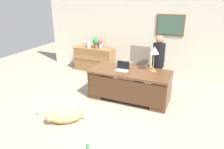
# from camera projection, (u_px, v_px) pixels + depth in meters

# --- Properties ---
(ground_plane) EXTENTS (12.00, 12.00, 0.00)m
(ground_plane) POSITION_uv_depth(u_px,v_px,m) (110.00, 108.00, 4.99)
(ground_plane) COLOR #9E937F
(back_wall) EXTENTS (7.00, 0.16, 2.70)m
(back_wall) POSITION_uv_depth(u_px,v_px,m) (142.00, 34.00, 6.73)
(back_wall) COLOR beige
(back_wall) RESTS_ON ground_plane
(desk) EXTENTS (2.00, 0.91, 0.77)m
(desk) POSITION_uv_depth(u_px,v_px,m) (130.00, 84.00, 5.30)
(desk) COLOR brown
(desk) RESTS_ON ground_plane
(credenza) EXTENTS (1.37, 0.50, 0.82)m
(credenza) POSITION_uv_depth(u_px,v_px,m) (94.00, 59.00, 7.37)
(credenza) COLOR olive
(credenza) RESTS_ON ground_plane
(armchair) EXTENTS (0.60, 0.59, 1.17)m
(armchair) POSITION_uv_depth(u_px,v_px,m) (138.00, 69.00, 6.11)
(armchair) COLOR gray
(armchair) RESTS_ON ground_plane
(person_standing) EXTENTS (0.32, 0.32, 1.58)m
(person_standing) POSITION_uv_depth(u_px,v_px,m) (158.00, 64.00, 5.56)
(person_standing) COLOR #262323
(person_standing) RESTS_ON ground_plane
(dog_lying) EXTENTS (0.71, 0.64, 0.30)m
(dog_lying) POSITION_uv_depth(u_px,v_px,m) (65.00, 116.00, 4.37)
(dog_lying) COLOR tan
(dog_lying) RESTS_ON ground_plane
(laptop) EXTENTS (0.32, 0.22, 0.22)m
(laptop) POSITION_uv_depth(u_px,v_px,m) (123.00, 68.00, 5.23)
(laptop) COLOR #B2B5BA
(laptop) RESTS_ON desk
(desk_lamp) EXTENTS (0.22, 0.22, 0.64)m
(desk_lamp) POSITION_uv_depth(u_px,v_px,m) (154.00, 52.00, 4.99)
(desk_lamp) COLOR #9E8447
(desk_lamp) RESTS_ON desk
(vase_with_flowers) EXTENTS (0.17, 0.17, 0.33)m
(vase_with_flowers) POSITION_uv_depth(u_px,v_px,m) (100.00, 43.00, 7.06)
(vase_with_flowers) COLOR #97C5CB
(vase_with_flowers) RESTS_ON credenza
(vase_empty) EXTENTS (0.16, 0.16, 0.24)m
(vase_empty) POSITION_uv_depth(u_px,v_px,m) (89.00, 44.00, 7.25)
(vase_empty) COLOR silver
(vase_empty) RESTS_ON credenza
(potted_plant) EXTENTS (0.24, 0.24, 0.36)m
(potted_plant) POSITION_uv_depth(u_px,v_px,m) (96.00, 42.00, 7.11)
(potted_plant) COLOR brown
(potted_plant) RESTS_ON credenza
(dog_toy_ball) EXTENTS (0.10, 0.10, 0.10)m
(dog_toy_ball) POSITION_uv_depth(u_px,v_px,m) (39.00, 112.00, 4.71)
(dog_toy_ball) COLOR beige
(dog_toy_ball) RESTS_ON ground_plane
(dog_toy_bone) EXTENTS (0.13, 0.17, 0.05)m
(dog_toy_bone) POSITION_uv_depth(u_px,v_px,m) (88.00, 146.00, 3.69)
(dog_toy_bone) COLOR green
(dog_toy_bone) RESTS_ON ground_plane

